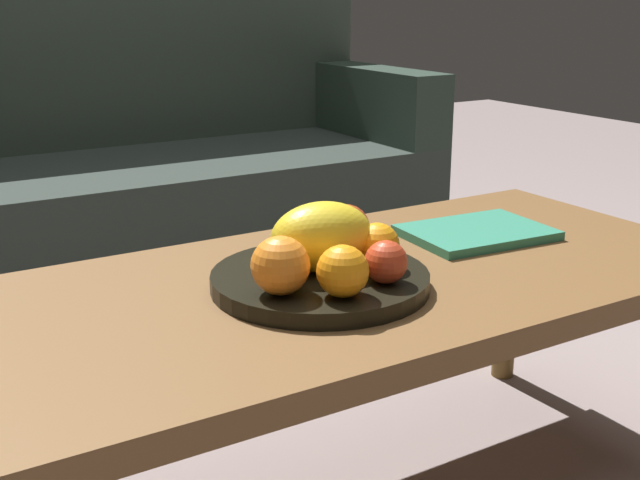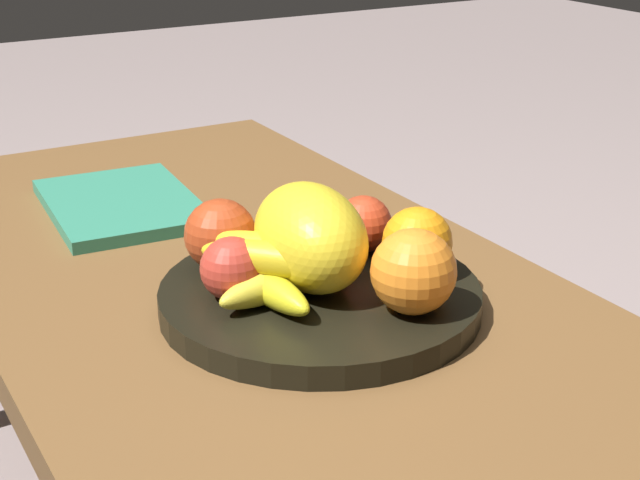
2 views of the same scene
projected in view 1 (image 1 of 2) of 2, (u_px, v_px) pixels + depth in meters
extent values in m
cube|color=brown|center=(344.00, 289.00, 1.26)|extent=(1.29, 0.58, 0.04)
cylinder|color=brown|center=(508.00, 296.00, 1.82)|extent=(0.05, 0.05, 0.39)
cube|color=#29322D|center=(144.00, 226.00, 2.35)|extent=(1.70, 0.70, 0.40)
cube|color=#2C382E|center=(103.00, 61.00, 2.45)|extent=(1.70, 0.14, 0.50)
cube|color=#25342A|center=(367.00, 100.00, 2.65)|extent=(0.14, 0.70, 0.22)
cylinder|color=black|center=(320.00, 280.00, 1.20)|extent=(0.32, 0.32, 0.03)
ellipsoid|color=yellow|center=(322.00, 237.00, 1.19)|extent=(0.17, 0.12, 0.10)
sphere|color=orange|center=(377.00, 246.00, 1.21)|extent=(0.07, 0.07, 0.07)
sphere|color=orange|center=(343.00, 271.00, 1.09)|extent=(0.07, 0.07, 0.07)
sphere|color=orange|center=(280.00, 266.00, 1.10)|extent=(0.08, 0.08, 0.08)
sphere|color=#C0382A|center=(301.00, 235.00, 1.27)|extent=(0.06, 0.06, 0.06)
sphere|color=#AF3D1B|center=(346.00, 228.00, 1.29)|extent=(0.08, 0.08, 0.08)
sphere|color=#BE3B1E|center=(386.00, 262.00, 1.15)|extent=(0.06, 0.06, 0.06)
ellipsoid|color=gold|center=(302.00, 254.00, 1.23)|extent=(0.07, 0.15, 0.03)
ellipsoid|color=yellow|center=(299.00, 250.00, 1.25)|extent=(0.15, 0.05, 0.03)
ellipsoid|color=yellow|center=(308.00, 236.00, 1.22)|extent=(0.14, 0.11, 0.03)
ellipsoid|color=gold|center=(297.00, 235.00, 1.23)|extent=(0.14, 0.12, 0.03)
cube|color=#318265|center=(476.00, 232.00, 1.45)|extent=(0.26, 0.20, 0.02)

